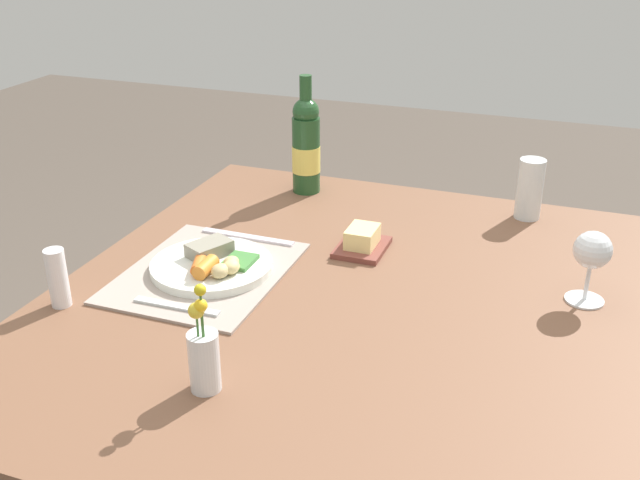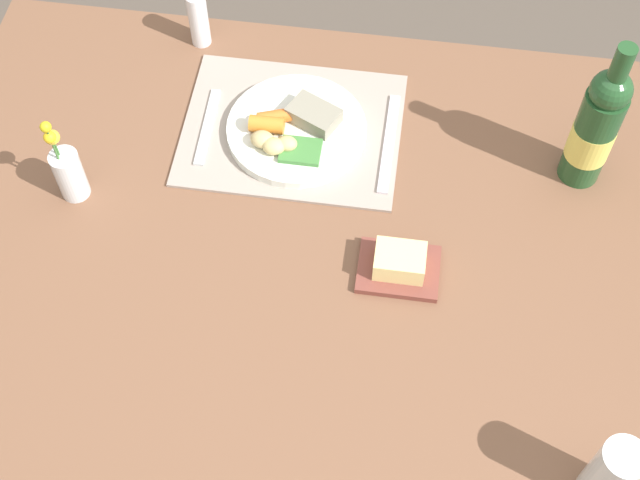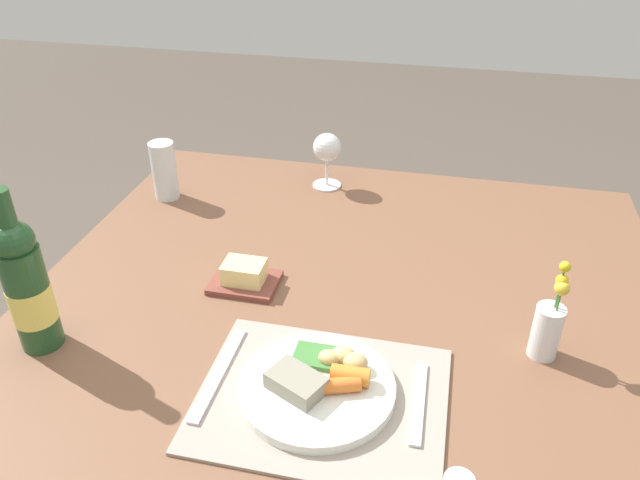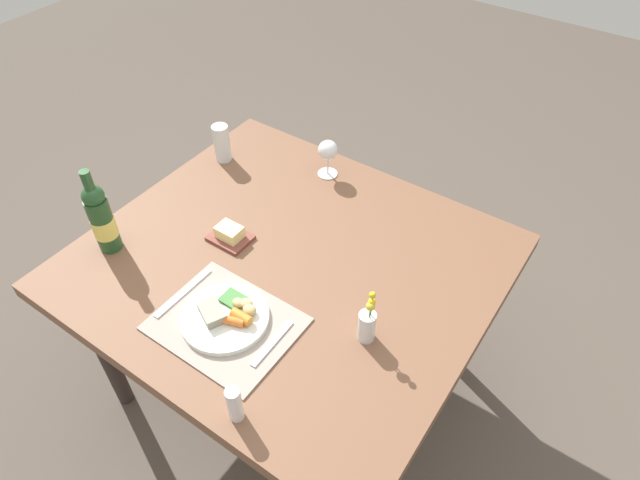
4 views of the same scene
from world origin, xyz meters
name	(u,v)px [view 4 (image 4 of 4)]	position (x,y,z in m)	size (l,w,h in m)	color
ground_plane	(295,381)	(0.00, 0.00, 0.00)	(8.00, 8.00, 0.00)	brown
dining_table	(288,273)	(0.00, 0.00, 0.64)	(1.22, 1.10, 0.70)	brown
placemat	(226,324)	(0.01, -0.30, 0.71)	(0.38, 0.30, 0.01)	#A19287
dinner_plate	(227,316)	(0.00, -0.28, 0.72)	(0.25, 0.25, 0.05)	white
fork	(183,293)	(-0.16, -0.28, 0.71)	(0.02, 0.22, 0.01)	silver
knife	(272,343)	(0.16, -0.28, 0.71)	(0.02, 0.17, 0.01)	silver
wine_bottle	(101,218)	(-0.49, -0.27, 0.83)	(0.07, 0.07, 0.30)	#224B25
butter_dish	(230,235)	(-0.20, -0.03, 0.72)	(0.13, 0.10, 0.05)	brown
water_tumbler	(222,145)	(-0.51, 0.28, 0.77)	(0.06, 0.06, 0.14)	silver
wine_glass	(328,151)	(-0.14, 0.42, 0.80)	(0.07, 0.07, 0.14)	white
flower_vase	(367,324)	(0.35, -0.11, 0.76)	(0.05, 0.05, 0.19)	silver
salt_shaker	(235,404)	(0.21, -0.49, 0.76)	(0.04, 0.04, 0.11)	white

